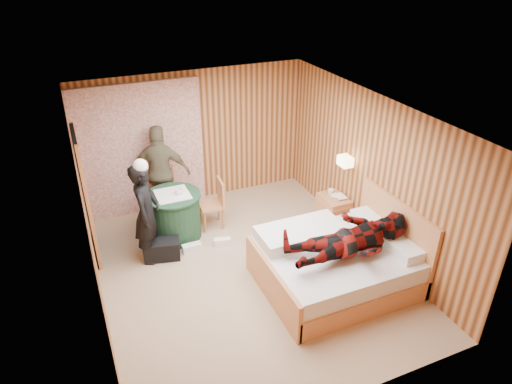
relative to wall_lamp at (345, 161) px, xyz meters
name	(u,v)px	position (x,y,z in m)	size (l,w,h in m)	color
floor	(247,270)	(-1.92, -0.45, -1.30)	(4.20, 5.00, 0.01)	tan
ceiling	(245,114)	(-1.92, -0.45, 1.20)	(4.20, 5.00, 0.01)	silver
wall_back	(195,138)	(-1.92, 2.05, -0.05)	(4.20, 0.02, 2.50)	tan
wall_left	(90,232)	(-4.02, -0.45, -0.05)	(0.02, 5.00, 2.50)	tan
wall_right	(371,173)	(0.18, -0.45, -0.05)	(0.02, 5.00, 2.50)	tan
curtain	(142,150)	(-2.92, 1.98, -0.10)	(2.20, 0.08, 2.40)	white
doorway	(86,197)	(-3.98, 0.95, -0.28)	(0.06, 0.90, 2.05)	black
wall_lamp	(345,161)	(0.00, 0.00, 0.00)	(0.26, 0.24, 0.16)	gold
bed	(338,262)	(-0.80, -1.20, -0.97)	(2.14, 1.69, 1.16)	#E6975E
nightstand	(333,211)	(-0.04, 0.16, -1.01)	(0.42, 0.57, 0.55)	#E6975E
round_table	(175,215)	(-2.68, 0.90, -0.89)	(0.92, 0.92, 0.81)	#21482D
chair_far	(164,190)	(-2.67, 1.62, -0.76)	(0.44, 0.44, 0.93)	#E6975E
chair_near	(215,200)	(-1.94, 0.95, -0.79)	(0.43, 0.43, 0.88)	#E6975E
duffel_bag	(162,250)	(-3.04, 0.37, -1.14)	(0.56, 0.30, 0.32)	black
sneaker_left	(192,248)	(-2.56, 0.35, -1.23)	(0.31, 0.13, 0.14)	white
sneaker_right	(222,242)	(-2.04, 0.33, -1.24)	(0.27, 0.11, 0.12)	white
woman_standing	(147,214)	(-3.19, 0.45, -0.48)	(0.60, 0.39, 1.63)	black
man_at_table	(162,172)	(-2.68, 1.67, -0.44)	(1.01, 0.42, 1.72)	#70664A
man_on_bed	(353,231)	(-0.77, -1.43, -0.29)	(1.77, 0.67, 0.86)	#640C09
book_lower	(336,198)	(-0.04, 0.11, -0.74)	(0.17, 0.22, 0.02)	white
book_upper	(336,197)	(-0.04, 0.11, -0.72)	(0.16, 0.22, 0.02)	white
cup_nightstand	(331,192)	(-0.04, 0.29, -0.70)	(0.10, 0.10, 0.09)	white
cup_table	(179,192)	(-2.58, 0.85, -0.44)	(0.12, 0.12, 0.10)	white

